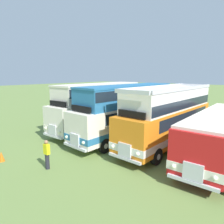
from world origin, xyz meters
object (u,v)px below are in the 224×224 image
Objects in this scene: bus_third_in_row at (169,115)px; marshal_person at (47,154)px; bus_first_in_row at (99,104)px; bus_fourth_in_row at (219,132)px; cone_mid_row at (1,156)px; bus_second_in_row at (127,109)px.

bus_third_in_row reaches higher than marshal_person.
bus_first_in_row is 6.33× the size of marshal_person.
bus_third_in_row reaches higher than bus_fourth_in_row.
cone_mid_row is (-10.42, -8.94, -1.44)m from bus_fourth_in_row.
marshal_person is at bearing -133.21° from bus_fourth_in_row.
bus_fourth_in_row is 13.81m from cone_mid_row.
bus_second_in_row is 7.27m from bus_fourth_in_row.
bus_first_in_row is at bearing 113.15° from marshal_person.
bus_second_in_row is 1.09× the size of bus_fourth_in_row.
marshal_person is at bearing 20.84° from cone_mid_row.
cone_mid_row is at bearing -125.76° from bus_third_in_row.
bus_fourth_in_row is at bearing 46.79° from marshal_person.
cone_mid_row is 0.37× the size of marshal_person.
bus_first_in_row is at bearing 178.82° from bus_third_in_row.
bus_fourth_in_row is (3.61, -0.51, -0.61)m from bus_third_in_row.
marshal_person is (3.15, 1.20, 0.57)m from cone_mid_row.
cone_mid_row is (-3.19, -9.14, -2.16)m from bus_second_in_row.
bus_third_in_row is at bearing 66.10° from marshal_person.
marshal_person is (3.59, -8.40, -1.59)m from bus_first_in_row.
bus_first_in_row is 1.07× the size of bus_fourth_in_row.
bus_fourth_in_row is 10.66m from marshal_person.
bus_first_in_row is 17.28× the size of cone_mid_row.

